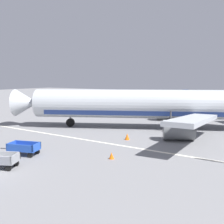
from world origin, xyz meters
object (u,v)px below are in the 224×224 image
object	(u,v)px
baggage_cart_second_in_row	(0,160)
baggage_cart_third_in_row	(24,148)
traffic_cone_near_plane	(127,137)
airplane	(158,105)
traffic_cone_mid_apron	(112,156)

from	to	relation	value
baggage_cart_second_in_row	baggage_cart_third_in_row	xyz separation A→B (m)	(-1.29, 3.15, 0.00)
traffic_cone_near_plane	airplane	bearing A→B (deg)	90.87
traffic_cone_near_plane	traffic_cone_mid_apron	world-z (taller)	traffic_cone_near_plane
baggage_cart_second_in_row	traffic_cone_mid_apron	distance (m)	8.47
airplane	baggage_cart_third_in_row	size ratio (longest dim) A/B	9.70
traffic_cone_near_plane	baggage_cart_second_in_row	bearing A→B (deg)	-103.46
traffic_cone_near_plane	traffic_cone_mid_apron	size ratio (longest dim) A/B	1.19
baggage_cart_third_in_row	traffic_cone_near_plane	xyz separation A→B (m)	(4.40, 9.85, -0.27)
airplane	traffic_cone_mid_apron	bearing A→B (deg)	-79.92
traffic_cone_mid_apron	baggage_cart_third_in_row	bearing A→B (deg)	-154.80
airplane	baggage_cart_second_in_row	world-z (taller)	airplane
baggage_cart_third_in_row	traffic_cone_near_plane	size ratio (longest dim) A/B	5.45
airplane	traffic_cone_near_plane	bearing A→B (deg)	-89.13
traffic_cone_mid_apron	traffic_cone_near_plane	bearing A→B (deg)	110.31
traffic_cone_mid_apron	baggage_cart_second_in_row	bearing A→B (deg)	-131.12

